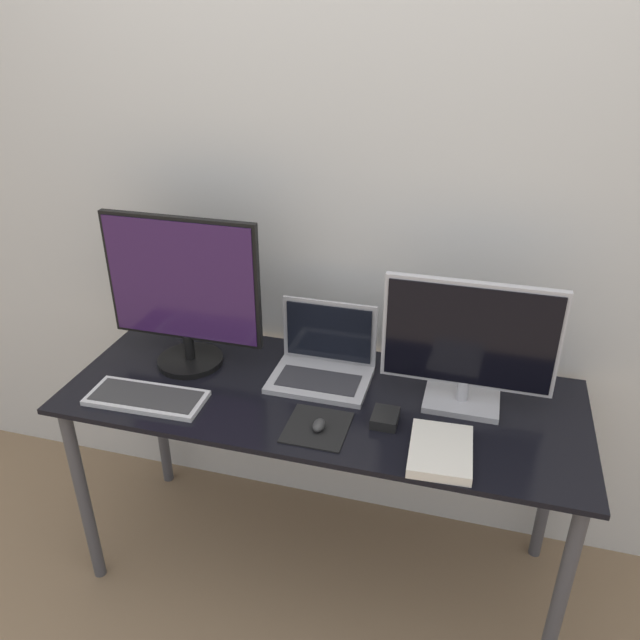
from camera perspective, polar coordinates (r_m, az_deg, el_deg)
ground_plane at (r=2.34m, az=-2.22°, el=-26.92°), size 12.00×12.00×0.00m
wall_back at (r=2.15m, az=2.91°, el=9.64°), size 7.00×0.05×2.50m
desk at (r=2.08m, az=0.13°, el=-9.02°), size 1.66×0.64×0.77m
monitor_left at (r=2.11m, az=-12.41°, el=2.55°), size 0.54×0.23×0.53m
monitor_right at (r=1.92m, az=13.42°, el=-2.19°), size 0.52×0.16×0.42m
laptop at (r=2.09m, az=0.34°, el=-3.67°), size 0.33×0.24×0.24m
keyboard at (r=2.07m, az=-15.58°, el=-6.86°), size 0.38×0.17×0.02m
mousepad at (r=1.88m, az=-0.27°, el=-9.78°), size 0.18×0.19×0.00m
mouse at (r=1.86m, az=-0.11°, el=-9.59°), size 0.04×0.06×0.03m
book at (r=1.80m, az=10.97°, el=-11.67°), size 0.18×0.24×0.03m
power_brick at (r=1.90m, az=5.97°, el=-8.90°), size 0.08×0.10×0.03m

